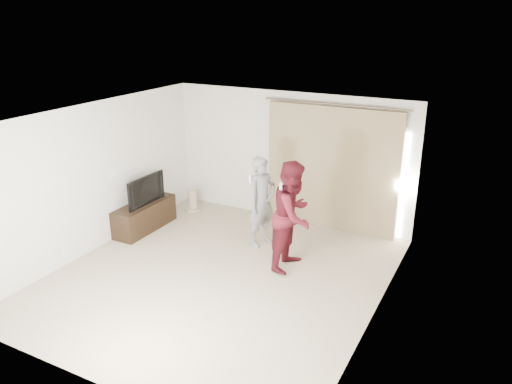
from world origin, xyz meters
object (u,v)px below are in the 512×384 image
tv (142,189)px  person_woman (293,215)px  tv_console (144,216)px  person_man (262,202)px

tv → person_woman: size_ratio=0.54×
tv_console → tv: bearing=-90.0°
tv_console → person_man: (2.34, 0.45, 0.56)m
tv → person_man: size_ratio=0.59×
tv → person_man: (2.34, 0.45, 0.01)m
tv_console → tv: tv is taller
tv → person_man: person_man is taller
tv_console → person_man: bearing=10.9°
person_woman → person_man: bearing=148.4°
tv → person_woman: (3.16, -0.05, 0.09)m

